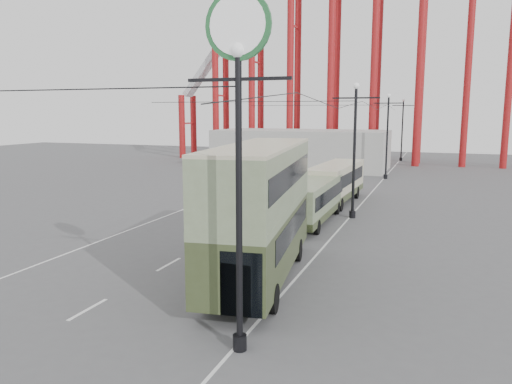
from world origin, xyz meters
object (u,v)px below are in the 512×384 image
at_px(double_decker_bus, 260,205).
at_px(pedestrian, 221,244).
at_px(single_decker_cream, 336,181).
at_px(single_decker_green, 314,199).
at_px(lamp_post_near, 238,95).

xyz_separation_m(double_decker_bus, pedestrian, (-2.82, 2.06, -2.52)).
height_order(double_decker_bus, single_decker_cream, double_decker_bus).
distance_m(double_decker_bus, single_decker_green, 12.42).
bearing_deg(lamp_post_near, pedestrian, 117.69).
bearing_deg(double_decker_bus, pedestrian, 136.16).
xyz_separation_m(lamp_post_near, single_decker_cream, (-2.27, 26.31, -6.07)).
bearing_deg(single_decker_cream, single_decker_green, -87.69).
relative_size(single_decker_green, single_decker_cream, 0.98).
xyz_separation_m(single_decker_green, single_decker_cream, (-0.02, 7.54, 0.19)).
relative_size(single_decker_green, pedestrian, 6.01).
bearing_deg(pedestrian, double_decker_bus, 137.21).
height_order(lamp_post_near, pedestrian, lamp_post_near).
bearing_deg(single_decker_cream, lamp_post_near, -82.88).
xyz_separation_m(double_decker_bus, single_decker_cream, (-0.60, 19.82, -1.56)).
distance_m(single_decker_green, single_decker_cream, 7.54).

